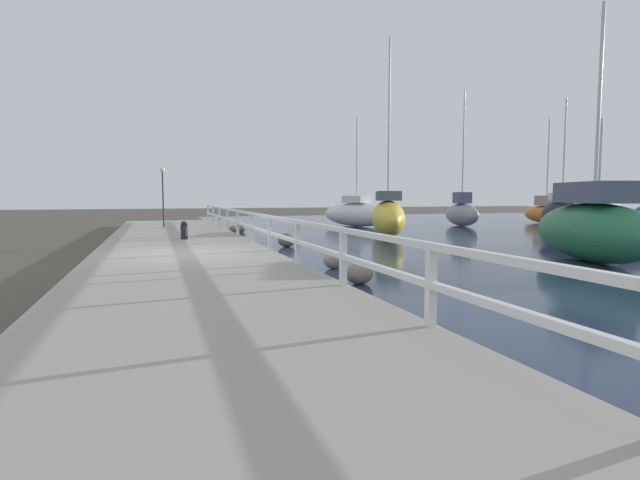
% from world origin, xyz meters
% --- Properties ---
extents(ground_plane, '(120.00, 120.00, 0.00)m').
position_xyz_m(ground_plane, '(0.00, 0.00, 0.00)').
color(ground_plane, '#4C473D').
extents(dock_walkway, '(4.53, 36.00, 0.31)m').
position_xyz_m(dock_walkway, '(0.00, 0.00, 0.16)').
color(dock_walkway, '#9E998E').
rests_on(dock_walkway, ground).
extents(railing, '(0.10, 32.50, 0.93)m').
position_xyz_m(railing, '(2.16, 0.00, 0.95)').
color(railing, white).
rests_on(railing, dock_walkway).
extents(boulder_far_strip, '(0.64, 0.57, 0.48)m').
position_xyz_m(boulder_far_strip, '(3.60, 3.78, 0.24)').
color(boulder_far_strip, '#666056').
rests_on(boulder_far_strip, ground).
extents(boulder_downstream, '(0.57, 0.51, 0.43)m').
position_xyz_m(boulder_downstream, '(3.39, -1.64, 0.21)').
color(boulder_downstream, gray).
rests_on(boulder_downstream, ground).
extents(boulder_near_dock, '(0.56, 0.50, 0.42)m').
position_xyz_m(boulder_near_dock, '(3.13, -3.79, 0.21)').
color(boulder_near_dock, slate).
rests_on(boulder_near_dock, ground).
extents(boulder_water_edge, '(0.47, 0.42, 0.35)m').
position_xyz_m(boulder_water_edge, '(2.83, 10.94, 0.18)').
color(boulder_water_edge, '#666056').
rests_on(boulder_water_edge, ground).
extents(boulder_upstream, '(0.45, 0.40, 0.33)m').
position_xyz_m(boulder_upstream, '(3.26, 11.30, 0.17)').
color(boulder_upstream, '#666056').
rests_on(boulder_upstream, ground).
extents(mooring_bollard, '(0.23, 0.23, 0.61)m').
position_xyz_m(mooring_bollard, '(0.20, 4.32, 0.62)').
color(mooring_bollard, black).
rests_on(mooring_bollard, dock_walkway).
extents(dock_lamp, '(0.23, 0.23, 2.75)m').
position_xyz_m(dock_lamp, '(-0.33, 11.28, 2.27)').
color(dock_lamp, '#2D2D33').
rests_on(dock_lamp, dock_walkway).
extents(sailboat_green, '(2.85, 5.32, 6.71)m').
position_xyz_m(sailboat_green, '(10.36, -2.58, 0.90)').
color(sailboat_green, '#236B42').
rests_on(sailboat_green, water_surface).
extents(sailboat_gray, '(1.64, 3.84, 7.67)m').
position_xyz_m(sailboat_gray, '(16.35, 12.24, 0.78)').
color(sailboat_gray, gray).
rests_on(sailboat_gray, water_surface).
extents(sailboat_navy, '(3.01, 4.40, 4.54)m').
position_xyz_m(sailboat_navy, '(14.74, 1.33, 0.61)').
color(sailboat_navy, '#192347').
rests_on(sailboat_navy, water_surface).
extents(sailboat_orange, '(1.16, 4.09, 6.65)m').
position_xyz_m(sailboat_orange, '(23.11, 12.94, 0.72)').
color(sailboat_orange, orange).
rests_on(sailboat_orange, water_surface).
extents(sailboat_white, '(3.23, 5.46, 6.17)m').
position_xyz_m(sailboat_white, '(10.34, 13.77, 0.74)').
color(sailboat_white, white).
rests_on(sailboat_white, water_surface).
extents(sailboat_yellow, '(3.43, 6.01, 8.43)m').
position_xyz_m(sailboat_yellow, '(8.93, 6.83, 0.86)').
color(sailboat_yellow, gold).
rests_on(sailboat_yellow, water_surface).
extents(sailboat_black, '(2.04, 3.40, 6.73)m').
position_xyz_m(sailboat_black, '(19.40, 7.82, 0.84)').
color(sailboat_black, black).
rests_on(sailboat_black, water_surface).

